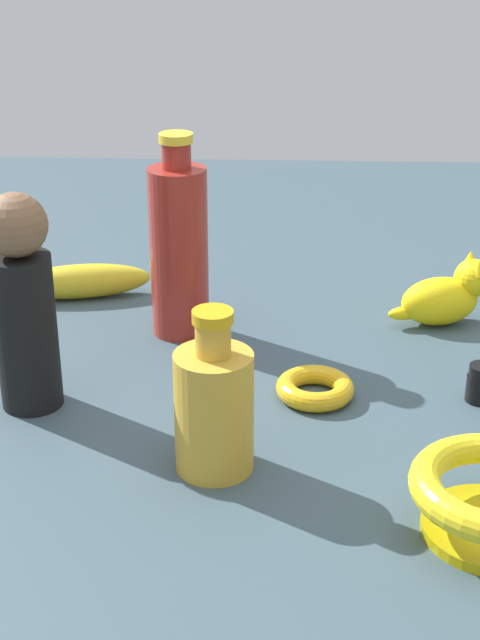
{
  "coord_description": "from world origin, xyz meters",
  "views": [
    {
      "loc": [
        -0.04,
        0.92,
        0.51
      ],
      "look_at": [
        0.0,
        0.0,
        0.09
      ],
      "focal_mm": 52.53,
      "sensor_mm": 36.0,
      "label": 1
    }
  ],
  "objects": [
    {
      "name": "ground",
      "position": [
        0.0,
        0.0,
        0.0
      ],
      "size": [
        2.0,
        2.0,
        0.0
      ],
      "primitive_type": "plane",
      "color": "#384C56"
    },
    {
      "name": "bottle_short",
      "position": [
        0.02,
        0.15,
        0.07
      ],
      "size": [
        0.08,
        0.08,
        0.17
      ],
      "color": "gold",
      "rests_on": "ground"
    },
    {
      "name": "person_figure_adult",
      "position": [
        0.22,
        0.04,
        0.12
      ],
      "size": [
        0.09,
        0.09,
        0.24
      ],
      "color": "black",
      "rests_on": "ground"
    },
    {
      "name": "bottle_tall",
      "position": [
        0.08,
        -0.15,
        0.11
      ],
      "size": [
        0.07,
        0.07,
        0.25
      ],
      "color": "maroon",
      "rests_on": "ground"
    },
    {
      "name": "banana",
      "position": [
        0.23,
        -0.26,
        0.02
      ],
      "size": [
        0.2,
        0.09,
        0.05
      ],
      "primitive_type": "ellipsoid",
      "rotation": [
        0.0,
        0.0,
        3.36
      ],
      "color": "gold",
      "rests_on": "ground"
    },
    {
      "name": "bangle",
      "position": [
        -0.08,
        0.01,
        0.01
      ],
      "size": [
        0.09,
        0.09,
        0.02
      ],
      "primitive_type": "torus",
      "color": "gold",
      "rests_on": "ground"
    },
    {
      "name": "cat_figurine",
      "position": [
        -0.26,
        -0.19,
        0.04
      ],
      "size": [
        0.14,
        0.08,
        0.09
      ],
      "color": "yellow",
      "rests_on": "ground"
    }
  ]
}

